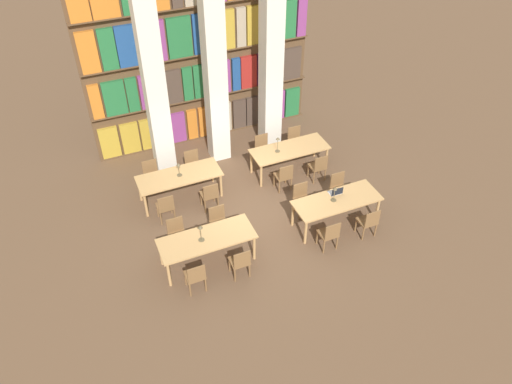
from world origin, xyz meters
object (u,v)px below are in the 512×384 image
desk_lamp_0 (201,230)px  chair_4 (329,234)px  reading_table_2 (179,178)px  chair_3 (219,222)px  chair_15 (295,140)px  pillar_left (153,74)px  chair_14 (318,166)px  desk_lamp_3 (278,142)px  chair_0 (196,276)px  desk_lamp_2 (179,167)px  chair_13 (263,148)px  reading_table_0 (207,241)px  chair_8 (166,207)px  chair_5 (302,198)px  chair_6 (369,221)px  chair_1 (177,234)px  chair_10 (210,195)px  chair_7 (339,187)px  chair_2 (240,262)px  laptop (336,192)px  chair_12 (284,176)px  chair_11 (193,164)px  desk_lamp_1 (335,192)px  reading_table_1 (337,202)px  pillar_right (271,52)px  pillar_center (214,63)px

desk_lamp_0 → chair_4: (2.94, -0.72, -0.61)m
desk_lamp_0 → reading_table_2: 2.53m
chair_3 → chair_15: bearing=-143.9°
pillar_left → chair_15: 4.64m
chair_14 → desk_lamp_3: size_ratio=1.83×
chair_0 → chair_15: same height
desk_lamp_2 → chair_13: bearing=13.9°
reading_table_0 → chair_8: chair_8 is taller
chair_5 → chair_6: same height
chair_14 → desk_lamp_0: bearing=-156.6°
chair_1 → chair_10: same height
chair_7 → chair_1: bearing=-0.3°
reading_table_0 → reading_table_2: same height
chair_2 → chair_3: bearing=90.0°
laptop → reading_table_0: bearing=3.5°
chair_4 → chair_15: 4.01m
laptop → chair_13: (-0.71, 2.93, -0.34)m
chair_8 → chair_14: bearing=-0.6°
chair_1 → chair_7: 4.43m
chair_12 → chair_10: bearing=178.7°
pillar_left → chair_3: bearing=-81.4°
chair_8 → chair_11: bearing=50.3°
chair_4 → chair_13: 3.87m
desk_lamp_0 → chair_2: bearing=-46.6°
desk_lamp_2 → chair_0: bearing=-100.9°
desk_lamp_1 → chair_10: size_ratio=0.48×
chair_3 → desk_lamp_3: (2.39, 1.72, 0.63)m
desk_lamp_1 → desk_lamp_2: (-3.22, 2.47, -0.02)m
reading_table_0 → chair_6: 3.99m
chair_2 → desk_lamp_2: 3.27m
desk_lamp_2 → chair_2: bearing=-82.1°
desk_lamp_2 → desk_lamp_3: size_ratio=0.83×
chair_8 → chair_4: bearing=-36.9°
reading_table_1 → chair_15: size_ratio=2.54×
desk_lamp_0 → desk_lamp_3: 3.91m
chair_11 → chair_12: (2.12, -1.48, 0.00)m
chair_8 → chair_0: bearing=-90.1°
desk_lamp_3 → chair_0: bearing=-137.6°
chair_0 → chair_7: same height
reading_table_0 → chair_2: bearing=-53.1°
pillar_left → pillar_right: same height
chair_4 → reading_table_2: (-2.73, 3.21, 0.22)m
chair_1 → chair_4: bearing=156.5°
desk_lamp_0 → pillar_left: bearing=87.5°
pillar_center → chair_12: (1.08, -2.24, -2.53)m
chair_3 → desk_lamp_2: (-0.44, 1.76, 0.57)m
pillar_left → chair_15: bearing=-12.0°
chair_6 → desk_lamp_1: bearing=129.2°
laptop → desk_lamp_2: (-3.40, 2.26, 0.22)m
chair_2 → chair_0: bearing=180.0°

